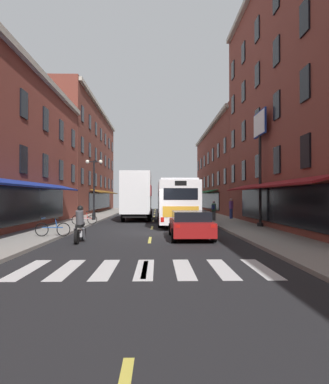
# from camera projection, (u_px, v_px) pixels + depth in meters

# --- Properties ---
(ground_plane) EXTENTS (34.80, 80.00, 0.10)m
(ground_plane) POSITION_uv_depth(u_px,v_px,m) (151.00, 233.00, 19.57)
(ground_plane) COLOR black
(lane_centre_dashes) EXTENTS (0.14, 73.90, 0.01)m
(lane_centre_dashes) POSITION_uv_depth(u_px,v_px,m) (151.00, 233.00, 19.32)
(lane_centre_dashes) COLOR #DBCC4C
(lane_centre_dashes) RESTS_ON ground
(crosswalk_near) EXTENTS (7.10, 2.80, 0.01)m
(crosswalk_near) POSITION_uv_depth(u_px,v_px,m) (145.00, 269.00, 9.57)
(crosswalk_near) COLOR silver
(crosswalk_near) RESTS_ON ground
(sidewalk_left) EXTENTS (3.00, 80.00, 0.14)m
(sidewalk_left) POSITION_uv_depth(u_px,v_px,m) (49.00, 231.00, 19.45)
(sidewalk_left) COLOR gray
(sidewalk_left) RESTS_ON ground
(sidewalk_right) EXTENTS (3.00, 80.00, 0.14)m
(sidewalk_right) POSITION_uv_depth(u_px,v_px,m) (253.00, 231.00, 19.69)
(sidewalk_right) COLOR gray
(sidewalk_right) RESTS_ON ground
(billboard_sign) EXTENTS (0.40, 2.43, 7.50)m
(billboard_sign) POSITION_uv_depth(u_px,v_px,m) (260.00, 140.00, 22.06)
(billboard_sign) COLOR black
(billboard_sign) RESTS_ON sidewalk_right
(transit_bus) EXTENTS (2.69, 11.89, 3.23)m
(transit_bus) POSITION_uv_depth(u_px,v_px,m) (175.00, 202.00, 26.07)
(transit_bus) COLOR white
(transit_bus) RESTS_ON ground
(box_truck) EXTENTS (2.50, 8.09, 4.13)m
(box_truck) POSITION_uv_depth(u_px,v_px,m) (138.00, 196.00, 30.01)
(box_truck) COLOR white
(box_truck) RESTS_ON ground
(sedan_near) EXTENTS (2.03, 4.38, 1.35)m
(sedan_near) POSITION_uv_depth(u_px,v_px,m) (190.00, 224.00, 16.64)
(sedan_near) COLOR maroon
(sedan_near) RESTS_ON ground
(sedan_mid) EXTENTS (1.89, 4.68, 1.48)m
(sedan_mid) POSITION_uv_depth(u_px,v_px,m) (142.00, 208.00, 38.96)
(sedan_mid) COLOR #144723
(sedan_mid) RESTS_ON ground
(motorcycle_rider) EXTENTS (0.62, 2.07, 1.66)m
(motorcycle_rider) POSITION_uv_depth(u_px,v_px,m) (80.00, 227.00, 15.27)
(motorcycle_rider) COLOR black
(motorcycle_rider) RESTS_ON ground
(bicycle_near) EXTENTS (1.71, 0.48, 0.91)m
(bicycle_near) POSITION_uv_depth(u_px,v_px,m) (53.00, 229.00, 16.34)
(bicycle_near) COLOR black
(bicycle_near) RESTS_ON sidewalk_left
(bicycle_mid) EXTENTS (1.69, 0.53, 0.91)m
(bicycle_mid) POSITION_uv_depth(u_px,v_px,m) (84.00, 219.00, 23.42)
(bicycle_mid) COLOR black
(bicycle_mid) RESTS_ON sidewalk_left
(pedestrian_near) EXTENTS (0.41, 0.53, 1.59)m
(pedestrian_near) POSITION_uv_depth(u_px,v_px,m) (214.00, 210.00, 27.49)
(pedestrian_near) COLOR #4C4C51
(pedestrian_near) RESTS_ON sidewalk_right
(pedestrian_mid) EXTENTS (0.36, 0.36, 1.81)m
(pedestrian_mid) POSITION_uv_depth(u_px,v_px,m) (231.00, 208.00, 29.86)
(pedestrian_mid) COLOR navy
(pedestrian_mid) RESTS_ON sidewalk_right
(street_lamp_twin) EXTENTS (1.42, 0.32, 5.02)m
(street_lamp_twin) POSITION_uv_depth(u_px,v_px,m) (94.00, 186.00, 28.28)
(street_lamp_twin) COLOR black
(street_lamp_twin) RESTS_ON sidewalk_left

